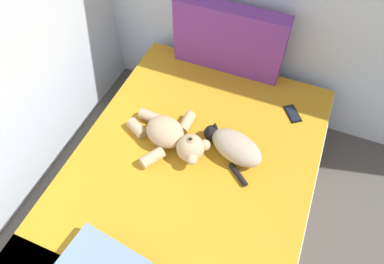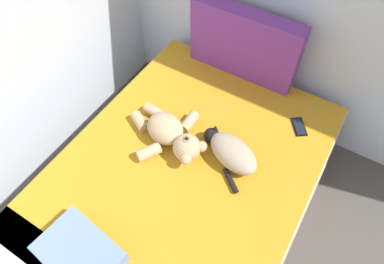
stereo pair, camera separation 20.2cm
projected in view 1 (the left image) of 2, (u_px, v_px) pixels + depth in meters
name	position (u px, v px, depth m)	size (l,w,h in m)	color
bed	(189.00, 191.00, 2.23)	(1.48, 2.06, 0.50)	#9E7A56
patterned_cushion	(229.00, 40.00, 2.37)	(0.78, 0.13, 0.50)	#72338C
cat	(234.00, 146.00, 2.05)	(0.42, 0.35, 0.15)	tan
teddy_bear	(172.00, 137.00, 2.08)	(0.57, 0.48, 0.18)	tan
cell_phone	(293.00, 114.00, 2.29)	(0.15, 0.16, 0.01)	black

